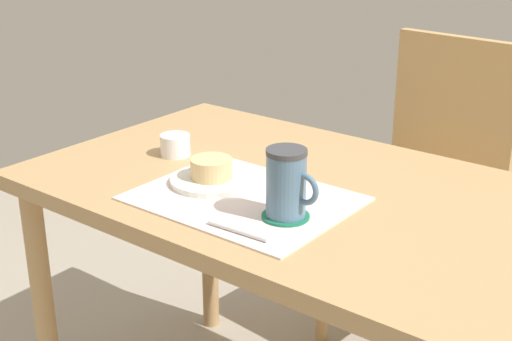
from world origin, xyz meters
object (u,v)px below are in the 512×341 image
at_px(sugar_bowl, 175,145).
at_px(wooden_chair, 428,182).
at_px(pastry_plate, 212,180).
at_px(dining_table, 293,220).
at_px(pastry, 211,168).
at_px(coffee_mug, 287,183).

bearing_deg(sugar_bowl, wooden_chair, 65.27).
xyz_separation_m(pastry_plate, sugar_bowl, (-0.19, 0.09, 0.02)).
xyz_separation_m(dining_table, pastry, (-0.14, -0.11, 0.12)).
height_order(pastry_plate, sugar_bowl, sugar_bowl).
height_order(pastry, sugar_bowl, pastry).
distance_m(wooden_chair, sugar_bowl, 0.82).
bearing_deg(wooden_chair, coffee_mug, 100.90).
bearing_deg(wooden_chair, sugar_bowl, 70.33).
bearing_deg(pastry, coffee_mug, -11.08).
bearing_deg(wooden_chair, pastry, 85.11).
height_order(dining_table, wooden_chair, wooden_chair).
bearing_deg(pastry, pastry_plate, 0.00).
relative_size(dining_table, wooden_chair, 1.26).
distance_m(wooden_chair, coffee_mug, 0.89).
bearing_deg(pastry_plate, wooden_chair, 80.05).
bearing_deg(sugar_bowl, pastry_plate, -24.50).
distance_m(dining_table, sugar_bowl, 0.34).
xyz_separation_m(dining_table, sugar_bowl, (-0.32, -0.02, 0.11)).
xyz_separation_m(pastry_plate, coffee_mug, (0.23, -0.04, 0.06)).
bearing_deg(wooden_chair, pastry_plate, 85.11).
bearing_deg(pastry, wooden_chair, 80.05).
xyz_separation_m(wooden_chair, pastry, (-0.14, -0.79, 0.25)).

